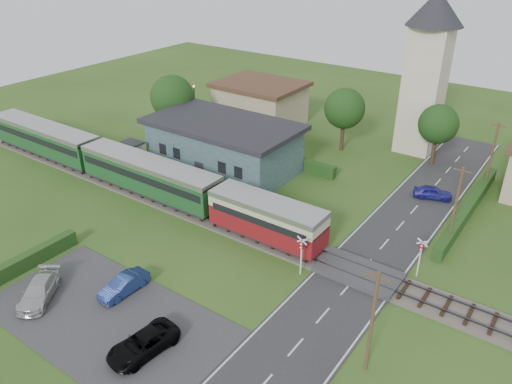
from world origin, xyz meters
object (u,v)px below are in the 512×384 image
Objects in this scene: equipment_hut at (131,154)px; station_building at (223,145)px; crossing_signal_near at (301,250)px; car_park_dark at (143,344)px; house_west at (260,103)px; pedestrian_near at (240,195)px; crossing_signal_far at (421,252)px; train at (126,167)px; church_tower at (428,62)px; car_on_road at (433,193)px; car_park_blue at (124,285)px; pedestrian_far at (128,161)px; car_park_silver at (39,291)px.

equipment_hut is 9.92m from station_building.
car_park_dark is (-3.75, -12.28, -1.43)m from crossing_signal_near.
crossing_signal_near is 12.92m from car_park_dark.
house_west reaches higher than pedestrian_near.
train is at bearing -175.23° from crossing_signal_far.
church_tower is 1.63× the size of house_west.
car_park_blue reaches higher than car_on_road.
car_on_road is 18.50m from pedestrian_near.
car_on_road is at bearing -145.55° from pedestrian_near.
train is (-5.06, -8.99, -0.52)m from station_building.
house_west is at bearing -10.35° from pedestrian_far.
car_park_silver is (-13.33, -12.96, -1.40)m from crossing_signal_near.
house_west is at bearing 130.11° from crossing_signal_near.
crossing_signal_near is 11.29m from pedestrian_near.
church_tower reaches higher than house_west.
crossing_signal_far is 17.06m from pedestrian_near.
car_on_road is 35.19m from car_park_silver.
pedestrian_far is at bearing 139.16° from car_park_blue.
church_tower is 4.94× the size of car_on_road.
car_on_road is (25.60, -7.86, -2.13)m from house_west.
church_tower is (20.06, 26.00, 8.05)m from train.
train is 17.44m from car_park_silver.
station_building is at bearing 125.10° from car_park_dark.
equipment_hut reaches higher than car_park_blue.
pedestrian_near is 1.17× the size of pedestrian_far.
church_tower is 41.85m from car_park_dark.
station_building is 8.94m from pedestrian_near.
crossing_signal_far is 31.42m from pedestrian_far.
car_park_blue is at bearing -101.53° from church_tower.
car_on_road is at bearing 16.61° from station_building.
station_building is 4.49× the size of car_on_road.
crossing_signal_near reaches higher than car_park_dark.
church_tower is at bearing 52.34° from train.
crossing_signal_near and crossing_signal_far have the same top height.
train is 33.81m from church_tower.
crossing_signal_near is 1.00× the size of crossing_signal_far.
crossing_signal_near is (16.40, -11.40, -0.55)m from station_building.
train is 23.01m from house_west.
pedestrian_far is (-2.81, -20.49, -1.60)m from house_west.
station_building is at bearing 164.37° from crossing_signal_far.
pedestrian_near is at bearing 44.36° from car_park_silver.
car_park_blue is (-13.25, -26.64, 0.06)m from car_on_road.
pedestrian_near is at bearing 14.90° from train.
car_park_blue is 0.85× the size of car_park_silver.
car_on_road is at bearing 65.45° from car_park_blue.
station_building is 0.91× the size of church_tower.
car_park_blue is 20.64m from pedestrian_far.
pedestrian_near is at bearing 115.86° from car_park_dark.
church_tower is 29.57m from crossing_signal_near.
equipment_hut is at bearing 146.10° from car_park_dark.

